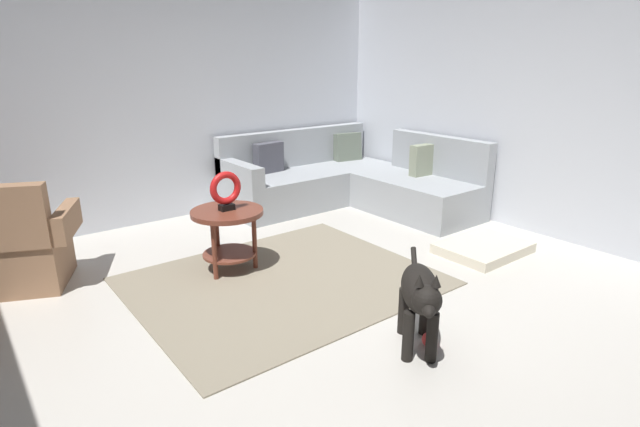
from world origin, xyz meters
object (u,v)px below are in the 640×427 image
object	(u,v)px
armchair	(20,249)
side_table	(228,224)
dog	(420,295)
dog_toy_ball	(429,340)
sectional_couch	(349,183)
torus_sculpture	(226,190)
dog_bed_mat	(483,248)

from	to	relation	value
armchair	side_table	bearing A→B (deg)	-2.37
dog	dog_toy_ball	distance (m)	0.34
armchair	dog_toy_ball	size ratio (longest dim) A/B	10.22
sectional_couch	armchair	bearing A→B (deg)	-177.80
armchair	torus_sculpture	xyz separation A→B (m)	(1.44, -0.70, 0.39)
armchair	dog_bed_mat	bearing A→B (deg)	-3.47
armchair	dog_bed_mat	size ratio (longest dim) A/B	1.22
sectional_couch	dog_toy_ball	world-z (taller)	sectional_couch
side_table	dog	size ratio (longest dim) A/B	0.90
sectional_couch	dog	world-z (taller)	sectional_couch
torus_sculpture	side_table	bearing A→B (deg)	93.58
armchair	torus_sculpture	size ratio (longest dim) A/B	2.99
side_table	torus_sculpture	xyz separation A→B (m)	(0.00, -0.00, 0.29)
sectional_couch	torus_sculpture	bearing A→B (deg)	-157.95
dog_toy_ball	dog_bed_mat	bearing A→B (deg)	24.23
side_table	torus_sculpture	distance (m)	0.29
sectional_couch	armchair	distance (m)	3.51
sectional_couch	side_table	bearing A→B (deg)	-157.95
armchair	side_table	xyz separation A→B (m)	(1.44, -0.70, 0.09)
armchair	sectional_couch	bearing A→B (deg)	25.96
dog	dog_bed_mat	bearing A→B (deg)	-115.62
sectional_couch	side_table	size ratio (longest dim) A/B	3.75
armchair	dog	bearing A→B (deg)	-30.94
sectional_couch	dog_bed_mat	distance (m)	1.95
torus_sculpture	dog	bearing A→B (deg)	-79.33
torus_sculpture	dog	xyz separation A→B (m)	(0.34, -1.80, -0.33)
side_table	dog_toy_ball	bearing A→B (deg)	-76.75
dog	sectional_couch	bearing A→B (deg)	-81.26
sectional_couch	dog_toy_ball	size ratio (longest dim) A/B	23.62
side_table	dog_toy_ball	xyz separation A→B (m)	(0.43, -1.83, -0.37)
side_table	torus_sculpture	world-z (taller)	torus_sculpture
armchair	dog_toy_ball	xyz separation A→B (m)	(1.87, -2.53, -0.28)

